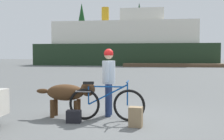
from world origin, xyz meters
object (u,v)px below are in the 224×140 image
(dog, at_px, (69,93))
(ferry_boat, at_px, (126,45))
(person_cyclist, at_px, (109,76))
(sailboat_moored, at_px, (136,62))
(backpack, at_px, (136,117))
(bicycle, at_px, (106,104))
(handbag_pannier, at_px, (74,117))

(dog, height_order, ferry_boat, ferry_boat)
(person_cyclist, bearing_deg, dog, -162.28)
(dog, height_order, sailboat_moored, sailboat_moored)
(sailboat_moored, bearing_deg, dog, -89.29)
(dog, bearing_deg, person_cyclist, 17.72)
(dog, height_order, backpack, dog)
(bicycle, relative_size, dog, 1.21)
(handbag_pannier, bearing_deg, dog, 117.46)
(backpack, bearing_deg, ferry_boat, 96.06)
(ferry_boat, bearing_deg, sailboat_moored, -53.70)
(bicycle, bearing_deg, dog, 167.61)
(ferry_boat, height_order, sailboat_moored, ferry_boat)
(handbag_pannier, bearing_deg, bicycle, 25.29)
(ferry_boat, xyz_separation_m, sailboat_moored, (1.71, -2.32, -2.53))
(bicycle, height_order, backpack, bicycle)
(bicycle, relative_size, backpack, 4.20)
(bicycle, height_order, dog, bicycle)
(person_cyclist, relative_size, ferry_boat, 0.07)
(bicycle, xyz_separation_m, person_cyclist, (-0.02, 0.50, 0.60))
(backpack, relative_size, sailboat_moored, 0.06)
(handbag_pannier, xyz_separation_m, ferry_boat, (-2.38, 35.33, 2.88))
(ferry_boat, bearing_deg, bicycle, -85.02)
(backpack, xyz_separation_m, handbag_pannier, (-1.39, 0.14, -0.07))
(person_cyclist, distance_m, dog, 1.05)
(person_cyclist, relative_size, sailboat_moored, 0.24)
(handbag_pannier, height_order, ferry_boat, ferry_boat)
(bicycle, bearing_deg, backpack, -32.63)
(backpack, bearing_deg, handbag_pannier, 174.21)
(person_cyclist, height_order, ferry_boat, ferry_boat)
(dog, relative_size, sailboat_moored, 0.21)
(person_cyclist, xyz_separation_m, ferry_boat, (-3.04, 34.51, 2.03))
(person_cyclist, relative_size, dog, 1.13)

